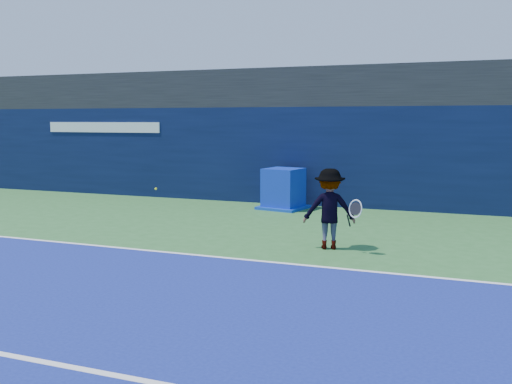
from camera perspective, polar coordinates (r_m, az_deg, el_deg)
ground at (r=8.80m, az=-15.79°, el=-10.37°), size 80.00×80.00×0.00m
baseline at (r=11.25m, az=-6.59°, el=-6.22°), size 24.00×0.10×0.01m
stadium_band at (r=18.91m, az=5.42°, el=10.20°), size 36.00×3.00×1.20m
back_wall_assembly at (r=17.96m, az=4.46°, el=3.67°), size 36.00×1.03×3.00m
equipment_cart at (r=16.83m, az=2.76°, el=0.17°), size 1.46×1.46×1.19m
tennis_player at (r=11.67m, az=7.36°, el=-1.68°), size 1.34×0.88×1.64m
tennis_ball at (r=15.15m, az=-9.99°, el=0.32°), size 0.06×0.06×0.06m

